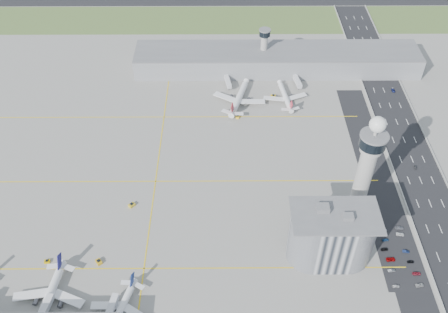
{
  "coord_description": "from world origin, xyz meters",
  "views": [
    {
      "loc": [
        -1.08,
        -172.43,
        209.22
      ],
      "look_at": [
        0.0,
        35.0,
        15.0
      ],
      "focal_mm": 40.0,
      "sensor_mm": 36.0,
      "label": 1
    }
  ],
  "objects_px": {
    "jet_bridge_far_1": "(295,78)",
    "car_lot_8": "(411,262)",
    "airplane_near_b": "(47,296)",
    "tug_4": "(238,117)",
    "car_lot_5": "(383,230)",
    "car_hw_4": "(358,45)",
    "airplane_near_c": "(119,309)",
    "jet_bridge_far_0": "(226,78)",
    "car_lot_1": "(392,270)",
    "tug_2": "(99,262)",
    "car_lot_6": "(420,285)",
    "control_tower": "(367,164)",
    "secondary_tower": "(264,46)",
    "airplane_far_a": "(239,94)",
    "tug_3": "(132,205)",
    "airplane_far_b": "(285,93)",
    "car_lot_0": "(396,286)",
    "tug_1": "(47,261)",
    "car_lot_7": "(417,274)",
    "car_lot_10": "(400,234)",
    "car_hw_2": "(393,90)",
    "car_lot_2": "(391,259)",
    "car_lot_9": "(406,251)",
    "car_lot_3": "(385,249)",
    "admin_building": "(331,236)",
    "car_lot_11": "(399,228)",
    "tug_0": "(36,294)",
    "car_hw_1": "(415,168)",
    "tug_5": "(273,96)"
  },
  "relations": [
    {
      "from": "airplane_near_b",
      "to": "tug_4",
      "type": "bearing_deg",
      "value": 153.17
    },
    {
      "from": "admin_building",
      "to": "car_hw_2",
      "type": "bearing_deg",
      "value": 63.76
    },
    {
      "from": "tug_0",
      "to": "tug_2",
      "type": "bearing_deg",
      "value": 72.3
    },
    {
      "from": "car_lot_5",
      "to": "car_hw_4",
      "type": "xyz_separation_m",
      "value": [
        24.52,
        187.78,
        -0.04
      ]
    },
    {
      "from": "car_lot_1",
      "to": "car_lot_8",
      "type": "relative_size",
      "value": 1.11
    },
    {
      "from": "jet_bridge_far_1",
      "to": "car_lot_6",
      "type": "height_order",
      "value": "jet_bridge_far_1"
    },
    {
      "from": "airplane_far_a",
      "to": "car_lot_7",
      "type": "distance_m",
      "value": 164.17
    },
    {
      "from": "car_lot_5",
      "to": "car_hw_4",
      "type": "height_order",
      "value": "car_lot_5"
    },
    {
      "from": "airplane_far_a",
      "to": "jet_bridge_far_1",
      "type": "distance_m",
      "value": 47.89
    },
    {
      "from": "tug_1",
      "to": "tug_4",
      "type": "xyz_separation_m",
      "value": [
        98.4,
        115.25,
        0.1
      ]
    },
    {
      "from": "airplane_far_a",
      "to": "car_lot_3",
      "type": "bearing_deg",
      "value": -134.93
    },
    {
      "from": "car_lot_6",
      "to": "car_hw_2",
      "type": "relative_size",
      "value": 0.95
    },
    {
      "from": "car_lot_10",
      "to": "airplane_far_b",
      "type": "bearing_deg",
      "value": 31.73
    },
    {
      "from": "tug_0",
      "to": "car_lot_3",
      "type": "relative_size",
      "value": 0.84
    },
    {
      "from": "jet_bridge_far_0",
      "to": "tug_5",
      "type": "bearing_deg",
      "value": 48.8
    },
    {
      "from": "car_lot_1",
      "to": "tug_2",
      "type": "bearing_deg",
      "value": 79.04
    },
    {
      "from": "jet_bridge_far_1",
      "to": "car_lot_8",
      "type": "distance_m",
      "value": 164.3
    },
    {
      "from": "car_lot_1",
      "to": "car_hw_4",
      "type": "bearing_deg",
      "value": -15.77
    },
    {
      "from": "admin_building",
      "to": "tug_4",
      "type": "bearing_deg",
      "value": 110.88
    },
    {
      "from": "car_lot_0",
      "to": "car_lot_1",
      "type": "bearing_deg",
      "value": -1.8
    },
    {
      "from": "car_hw_2",
      "to": "car_lot_2",
      "type": "bearing_deg",
      "value": -104.68
    },
    {
      "from": "car_hw_1",
      "to": "car_hw_2",
      "type": "relative_size",
      "value": 0.76
    },
    {
      "from": "car_lot_8",
      "to": "car_lot_9",
      "type": "height_order",
      "value": "car_lot_8"
    },
    {
      "from": "airplane_near_c",
      "to": "jet_bridge_far_0",
      "type": "relative_size",
      "value": 2.47
    },
    {
      "from": "airplane_near_b",
      "to": "airplane_far_b",
      "type": "xyz_separation_m",
      "value": [
        124.95,
        158.36,
        -0.59
      ]
    },
    {
      "from": "tug_1",
      "to": "car_lot_7",
      "type": "distance_m",
      "value": 183.05
    },
    {
      "from": "control_tower",
      "to": "secondary_tower",
      "type": "relative_size",
      "value": 2.02
    },
    {
      "from": "car_hw_2",
      "to": "car_hw_4",
      "type": "height_order",
      "value": "car_hw_2"
    },
    {
      "from": "car_lot_8",
      "to": "car_hw_4",
      "type": "xyz_separation_m",
      "value": [
        15.47,
        207.67,
        0.03
      ]
    },
    {
      "from": "airplane_far_a",
      "to": "tug_4",
      "type": "bearing_deg",
      "value": -168.54
    },
    {
      "from": "car_lot_0",
      "to": "car_lot_7",
      "type": "bearing_deg",
      "value": -61.11
    },
    {
      "from": "admin_building",
      "to": "car_lot_1",
      "type": "height_order",
      "value": "admin_building"
    },
    {
      "from": "car_lot_9",
      "to": "car_lot_2",
      "type": "bearing_deg",
      "value": 127.51
    },
    {
      "from": "airplane_far_b",
      "to": "car_lot_9",
      "type": "relative_size",
      "value": 10.68
    },
    {
      "from": "airplane_near_c",
      "to": "car_lot_10",
      "type": "distance_m",
      "value": 147.49
    },
    {
      "from": "tug_2",
      "to": "car_lot_0",
      "type": "relative_size",
      "value": 1.0
    },
    {
      "from": "airplane_far_a",
      "to": "tug_3",
      "type": "xyz_separation_m",
      "value": [
        -62.29,
        -96.47,
        -5.09
      ]
    },
    {
      "from": "car_lot_6",
      "to": "tug_4",
      "type": "bearing_deg",
      "value": 23.8
    },
    {
      "from": "car_lot_9",
      "to": "car_hw_1",
      "type": "bearing_deg",
      "value": -10.85
    },
    {
      "from": "tug_3",
      "to": "car_lot_8",
      "type": "relative_size",
      "value": 1.06
    },
    {
      "from": "car_lot_1",
      "to": "car_lot_6",
      "type": "relative_size",
      "value": 0.89
    },
    {
      "from": "airplane_far_a",
      "to": "tug_4",
      "type": "distance_m",
      "value": 19.06
    },
    {
      "from": "airplane_far_b",
      "to": "secondary_tower",
      "type": "bearing_deg",
      "value": 9.66
    },
    {
      "from": "car_lot_2",
      "to": "car_lot_11",
      "type": "distance_m",
      "value": 22.18
    },
    {
      "from": "airplane_far_b",
      "to": "car_lot_11",
      "type": "xyz_separation_m",
      "value": [
        50.16,
        -115.39,
        -4.48
      ]
    },
    {
      "from": "airplane_near_b",
      "to": "car_hw_4",
      "type": "bearing_deg",
      "value": 147.04
    },
    {
      "from": "car_lot_0",
      "to": "car_lot_10",
      "type": "distance_m",
      "value": 32.77
    },
    {
      "from": "airplane_near_c",
      "to": "jet_bridge_far_0",
      "type": "distance_m",
      "value": 193.62
    },
    {
      "from": "airplane_far_b",
      "to": "car_lot_5",
      "type": "relative_size",
      "value": 9.48
    },
    {
      "from": "car_lot_1",
      "to": "car_lot_3",
      "type": "relative_size",
      "value": 0.96
    }
  ]
}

